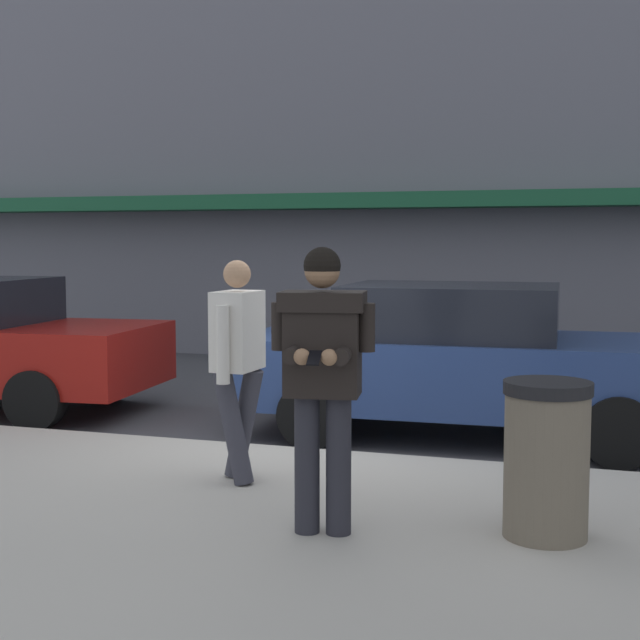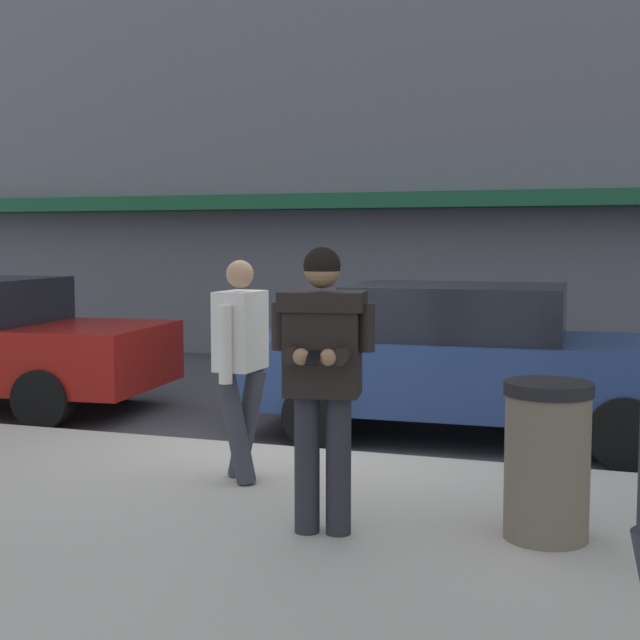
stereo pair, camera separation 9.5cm
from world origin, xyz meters
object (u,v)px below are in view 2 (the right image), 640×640
(man_texting_on_phone, at_px, (322,359))
(trash_bin, at_px, (547,460))
(parked_sedan_mid, at_px, (471,360))
(pedestrian_in_light_coat, at_px, (241,356))

(man_texting_on_phone, bearing_deg, trash_bin, 14.69)
(parked_sedan_mid, bearing_deg, pedestrian_in_light_coat, -117.14)
(parked_sedan_mid, height_order, pedestrian_in_light_coat, pedestrian_in_light_coat)
(man_texting_on_phone, bearing_deg, pedestrian_in_light_coat, 134.65)
(pedestrian_in_light_coat, bearing_deg, parked_sedan_mid, 62.86)
(parked_sedan_mid, distance_m, man_texting_on_phone, 3.68)
(man_texting_on_phone, xyz_separation_m, pedestrian_in_light_coat, (-0.98, 0.99, -0.14))
(parked_sedan_mid, height_order, man_texting_on_phone, man_texting_on_phone)
(parked_sedan_mid, height_order, trash_bin, parked_sedan_mid)
(trash_bin, bearing_deg, pedestrian_in_light_coat, 164.59)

